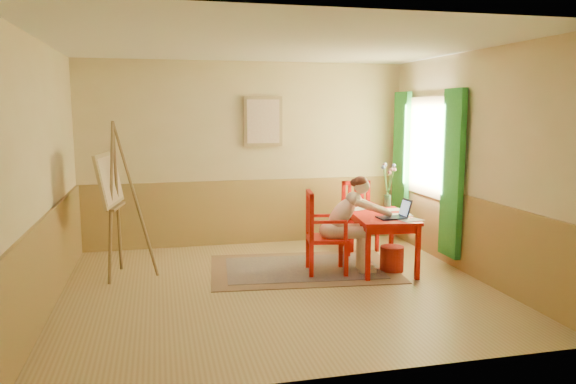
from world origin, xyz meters
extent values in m
cube|color=tan|center=(0.00, 0.00, -0.01)|extent=(5.00, 4.50, 0.02)
cube|color=white|center=(0.00, 0.00, 2.81)|extent=(5.00, 4.50, 0.02)
cube|color=#D0B87F|center=(0.00, 2.26, 1.40)|extent=(5.00, 0.02, 2.80)
cube|color=#D0B87F|center=(0.00, -2.26, 1.40)|extent=(5.00, 0.02, 2.80)
cube|color=#D0B87F|center=(-2.51, 0.00, 1.40)|extent=(0.02, 4.50, 2.80)
cube|color=#D0B87F|center=(2.51, 0.00, 1.40)|extent=(0.02, 4.50, 2.80)
cube|color=#B08C49|center=(0.00, 2.23, 0.50)|extent=(5.00, 0.04, 1.00)
cube|color=#B08C49|center=(-2.48, 0.00, 0.50)|extent=(0.04, 4.50, 1.00)
cube|color=#B08C49|center=(2.48, 0.00, 0.50)|extent=(0.04, 4.50, 1.00)
cube|color=white|center=(2.47, 1.10, 1.55)|extent=(0.02, 1.00, 1.30)
cube|color=#9B8354|center=(2.45, 1.10, 1.55)|extent=(0.03, 1.12, 1.42)
cube|color=green|center=(2.40, 0.32, 1.25)|extent=(0.08, 0.45, 2.20)
cube|color=green|center=(2.40, 1.88, 1.25)|extent=(0.08, 0.45, 2.20)
cube|color=#9B8354|center=(0.25, 2.21, 1.90)|extent=(0.60, 0.04, 0.76)
cube|color=beige|center=(0.25, 2.19, 1.90)|extent=(0.50, 0.02, 0.66)
cube|color=#8C7251|center=(0.48, 0.66, 0.01)|extent=(2.55, 1.83, 0.01)
cube|color=#161533|center=(0.48, 0.66, 0.01)|extent=(2.11, 1.39, 0.01)
cube|color=red|center=(1.49, 0.48, 0.70)|extent=(0.86, 1.28, 0.04)
cube|color=red|center=(1.49, 0.48, 0.63)|extent=(0.75, 1.17, 0.10)
cube|color=red|center=(1.11, -0.03, 0.34)|extent=(0.06, 0.06, 0.68)
cube|color=red|center=(1.73, -0.11, 0.34)|extent=(0.06, 0.06, 0.68)
cube|color=red|center=(1.25, 1.07, 0.34)|extent=(0.06, 0.06, 0.68)
cube|color=red|center=(1.87, 0.99, 0.34)|extent=(0.06, 0.06, 0.68)
cube|color=red|center=(0.72, 0.42, 0.45)|extent=(0.56, 0.54, 0.05)
cube|color=red|center=(0.48, 0.25, 0.21)|extent=(0.06, 0.06, 0.43)
cube|color=red|center=(0.91, 0.18, 0.21)|extent=(0.06, 0.06, 0.43)
cube|color=red|center=(0.54, 0.66, 0.21)|extent=(0.06, 0.06, 0.43)
cube|color=red|center=(0.97, 0.59, 0.21)|extent=(0.06, 0.06, 0.43)
cube|color=red|center=(0.48, 0.25, 0.77)|extent=(0.06, 0.06, 0.58)
cube|color=red|center=(0.54, 0.66, 0.77)|extent=(0.06, 0.06, 0.58)
cube|color=red|center=(0.51, 0.45, 1.03)|extent=(0.13, 0.47, 0.06)
cube|color=red|center=(0.49, 0.35, 0.75)|extent=(0.04, 0.05, 0.48)
cube|color=red|center=(0.51, 0.45, 0.75)|extent=(0.04, 0.05, 0.48)
cube|color=red|center=(0.53, 0.56, 0.75)|extent=(0.04, 0.05, 0.48)
cube|color=red|center=(0.69, 0.21, 0.71)|extent=(0.44, 0.11, 0.04)
cube|color=red|center=(0.90, 0.18, 0.59)|extent=(0.05, 0.05, 0.23)
cube|color=red|center=(0.76, 0.62, 0.71)|extent=(0.44, 0.11, 0.04)
cube|color=red|center=(0.96, 0.59, 0.59)|extent=(0.05, 0.05, 0.23)
cube|color=red|center=(1.58, 1.49, 0.43)|extent=(0.45, 0.47, 0.05)
cube|color=red|center=(1.39, 1.70, 0.20)|extent=(0.05, 0.05, 0.41)
cube|color=red|center=(1.38, 1.29, 0.20)|extent=(0.05, 0.05, 0.41)
cube|color=red|center=(1.78, 1.69, 0.20)|extent=(0.05, 0.05, 0.41)
cube|color=red|center=(1.77, 1.28, 0.20)|extent=(0.05, 0.05, 0.41)
cube|color=red|center=(1.39, 1.70, 0.73)|extent=(0.05, 0.05, 0.55)
cube|color=red|center=(1.78, 1.69, 0.73)|extent=(0.05, 0.05, 0.55)
cube|color=red|center=(1.59, 1.70, 0.98)|extent=(0.44, 0.06, 0.06)
cube|color=red|center=(1.49, 1.70, 0.72)|extent=(0.05, 0.03, 0.45)
cube|color=red|center=(1.59, 1.70, 0.72)|extent=(0.05, 0.03, 0.45)
cube|color=red|center=(1.69, 1.70, 0.72)|extent=(0.05, 0.03, 0.45)
cube|color=red|center=(1.39, 1.50, 0.68)|extent=(0.05, 0.41, 0.04)
cube|color=red|center=(1.38, 1.30, 0.56)|extent=(0.04, 0.04, 0.22)
cube|color=red|center=(1.78, 1.49, 0.68)|extent=(0.05, 0.41, 0.04)
cube|color=red|center=(1.77, 1.29, 0.56)|extent=(0.04, 0.04, 0.22)
ellipsoid|color=beige|center=(0.77, 0.43, 0.55)|extent=(0.33, 0.39, 0.22)
cylinder|color=beige|center=(0.96, 0.30, 0.54)|extent=(0.46, 0.22, 0.16)
cylinder|color=beige|center=(0.99, 0.48, 0.54)|extent=(0.46, 0.22, 0.16)
cylinder|color=beige|center=(1.17, 0.27, 0.28)|extent=(0.13, 0.13, 0.50)
cylinder|color=beige|center=(1.20, 0.45, 0.28)|extent=(0.13, 0.13, 0.50)
cube|color=beige|center=(1.23, 0.26, 0.04)|extent=(0.22, 0.12, 0.07)
cube|color=beige|center=(1.26, 0.44, 0.04)|extent=(0.22, 0.12, 0.07)
ellipsoid|color=beige|center=(0.92, 0.40, 0.77)|extent=(0.52, 0.36, 0.52)
ellipsoid|color=beige|center=(1.06, 0.38, 0.96)|extent=(0.24, 0.32, 0.18)
sphere|color=beige|center=(1.17, 0.36, 1.12)|extent=(0.23, 0.23, 0.20)
ellipsoid|color=#522316|center=(1.15, 0.36, 1.18)|extent=(0.21, 0.22, 0.14)
sphere|color=#522316|center=(1.07, 0.38, 1.17)|extent=(0.12, 0.12, 0.10)
cylinder|color=beige|center=(1.13, 0.22, 0.91)|extent=(0.23, 0.14, 0.15)
cylinder|color=beige|center=(1.35, 0.20, 0.82)|extent=(0.29, 0.10, 0.17)
sphere|color=beige|center=(1.22, 0.19, 0.87)|extent=(0.10, 0.10, 0.09)
sphere|color=beige|center=(1.49, 0.21, 0.78)|extent=(0.08, 0.08, 0.07)
cylinder|color=beige|center=(1.18, 0.51, 0.91)|extent=(0.22, 0.10, 0.15)
cylinder|color=beige|center=(1.40, 0.45, 0.82)|extent=(0.30, 0.18, 0.17)
sphere|color=beige|center=(1.27, 0.50, 0.87)|extent=(0.10, 0.10, 0.09)
sphere|color=beige|center=(1.52, 0.40, 0.78)|extent=(0.08, 0.08, 0.07)
cube|color=#1E2338|center=(1.51, 0.20, 0.73)|extent=(0.34, 0.25, 0.02)
cube|color=#2D3342|center=(1.51, 0.20, 0.73)|extent=(0.30, 0.20, 0.00)
cube|color=#1E2338|center=(1.70, 0.21, 0.85)|extent=(0.08, 0.24, 0.22)
cube|color=#99BFF2|center=(1.69, 0.21, 0.84)|extent=(0.06, 0.20, 0.18)
cube|color=white|center=(1.70, 0.04, 0.72)|extent=(0.33, 0.27, 0.00)
cube|color=white|center=(1.75, 0.76, 0.72)|extent=(0.30, 0.22, 0.00)
cube|color=white|center=(1.34, 0.93, 0.72)|extent=(0.34, 0.30, 0.00)
cube|color=white|center=(1.73, 0.40, 0.72)|extent=(0.32, 0.25, 0.00)
cylinder|color=#3F724C|center=(1.81, 1.02, 0.80)|extent=(0.13, 0.13, 0.17)
cylinder|color=#3F7233|center=(1.81, 1.09, 1.08)|extent=(0.01, 0.14, 0.44)
sphere|color=#728CD8|center=(1.81, 1.16, 1.30)|extent=(0.09, 0.09, 0.07)
cylinder|color=#3F7233|center=(1.76, 1.00, 1.09)|extent=(0.10, 0.06, 0.46)
sphere|color=pink|center=(1.72, 0.97, 1.32)|extent=(0.06, 0.06, 0.05)
cylinder|color=#3F7233|center=(1.82, 1.03, 1.03)|extent=(0.05, 0.04, 0.34)
sphere|color=pink|center=(1.84, 1.05, 1.20)|extent=(0.07, 0.07, 0.05)
cylinder|color=#3F7233|center=(1.75, 0.98, 1.08)|extent=(0.12, 0.09, 0.43)
sphere|color=#728CD8|center=(1.70, 0.94, 1.29)|extent=(0.08, 0.08, 0.06)
cylinder|color=#3F7233|center=(1.86, 1.04, 1.05)|extent=(0.12, 0.05, 0.38)
sphere|color=pink|center=(1.92, 1.06, 1.24)|extent=(0.07, 0.07, 0.05)
cylinder|color=#3F7233|center=(1.84, 1.03, 1.06)|extent=(0.07, 0.03, 0.39)
sphere|color=pink|center=(1.87, 1.04, 1.25)|extent=(0.07, 0.07, 0.05)
cylinder|color=#3F7233|center=(1.86, 1.05, 1.08)|extent=(0.12, 0.07, 0.44)
sphere|color=#728CD8|center=(1.92, 1.08, 1.30)|extent=(0.07, 0.07, 0.05)
cylinder|color=#B1281D|center=(1.58, 0.31, 0.16)|extent=(0.35, 0.35, 0.33)
cylinder|color=olive|center=(-1.90, 0.74, 0.97)|extent=(0.15, 0.35, 1.95)
cylinder|color=olive|center=(-1.85, 1.05, 0.97)|extent=(0.04, 0.36, 1.95)
cylinder|color=olive|center=(-1.62, 0.85, 0.97)|extent=(0.51, 0.12, 1.95)
cylinder|color=olive|center=(-1.90, 0.89, 0.89)|extent=(0.12, 0.54, 0.03)
cube|color=olive|center=(-1.84, 0.88, 0.89)|extent=(0.16, 0.59, 0.03)
cube|color=#9B8354|center=(-1.93, 0.90, 1.23)|extent=(0.29, 0.87, 0.65)
cube|color=beige|center=(-1.91, 0.90, 1.23)|extent=(0.24, 0.78, 0.56)
camera|label=1|loc=(-1.33, -6.11, 2.08)|focal=34.29mm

